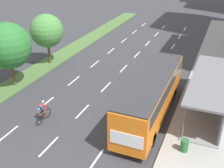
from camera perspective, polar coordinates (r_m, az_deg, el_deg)
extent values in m
cube|color=#4C7038|center=(34.49, -10.46, 5.57)|extent=(2.60, 52.00, 0.12)
cube|color=#9E9E99|center=(29.46, 19.79, 0.71)|extent=(4.50, 52.00, 0.15)
cube|color=white|center=(21.55, -20.60, -9.60)|extent=(0.14, 2.25, 0.01)
cube|color=white|center=(24.56, -13.30, -3.81)|extent=(0.14, 2.25, 0.01)
cube|color=white|center=(28.07, -7.79, 0.68)|extent=(0.14, 2.25, 0.01)
cube|color=white|center=(31.92, -3.54, 4.13)|extent=(0.14, 2.25, 0.01)
cube|color=white|center=(35.99, -0.21, 6.80)|extent=(0.14, 2.25, 0.01)
cube|color=white|center=(40.22, 2.46, 8.91)|extent=(0.14, 2.25, 0.01)
cube|color=white|center=(44.56, 4.64, 10.59)|extent=(0.14, 2.25, 0.01)
cube|color=white|center=(48.99, 6.45, 11.97)|extent=(0.14, 2.25, 0.01)
cube|color=white|center=(19.62, -12.80, -12.34)|extent=(0.14, 2.25, 0.01)
cube|color=white|center=(22.89, -6.07, -5.59)|extent=(0.14, 2.25, 0.01)
cube|color=white|center=(26.62, -1.23, -0.57)|extent=(0.14, 2.25, 0.01)
cube|color=white|center=(30.64, 2.37, 3.18)|extent=(0.14, 2.25, 0.01)
cube|color=white|center=(34.86, 5.14, 6.04)|extent=(0.14, 2.25, 0.01)
cube|color=white|center=(39.21, 7.31, 8.25)|extent=(0.14, 2.25, 0.01)
cube|color=white|center=(43.66, 9.07, 10.02)|extent=(0.14, 2.25, 0.01)
cube|color=white|center=(48.17, 10.51, 11.45)|extent=(0.14, 2.25, 0.01)
cube|color=white|center=(18.16, -3.31, -15.29)|extent=(0.14, 2.25, 0.01)
cube|color=white|center=(21.65, 2.20, -7.50)|extent=(0.14, 2.25, 0.01)
cube|color=white|center=(25.56, 5.98, -1.93)|extent=(0.14, 2.25, 0.01)
cube|color=white|center=(29.73, 8.71, 2.13)|extent=(0.14, 2.25, 0.01)
cube|color=white|center=(34.06, 10.76, 5.17)|extent=(0.14, 2.25, 0.01)
cube|color=white|center=(38.51, 12.36, 7.51)|extent=(0.14, 2.25, 0.01)
cube|color=white|center=(43.02, 13.64, 9.36)|extent=(0.14, 2.25, 0.01)
cube|color=white|center=(47.59, 14.68, 10.86)|extent=(0.14, 2.25, 0.01)
cube|color=gray|center=(23.82, 18.62, -5.03)|extent=(2.60, 9.41, 0.10)
cylinder|color=#56565B|center=(19.38, 14.40, -7.42)|extent=(0.16, 0.16, 2.60)
cylinder|color=#56565B|center=(27.27, 17.51, 2.42)|extent=(0.16, 0.16, 2.60)
cylinder|color=#56565B|center=(19.33, 21.35, -8.65)|extent=(0.16, 0.16, 2.60)
cube|color=slate|center=(22.59, 19.60, 0.91)|extent=(2.90, 9.81, 0.16)
cube|color=orange|center=(21.48, 8.06, -2.29)|extent=(2.50, 11.20, 2.80)
cube|color=#2D3D4C|center=(21.09, 8.21, -0.27)|extent=(2.54, 10.30, 0.90)
cube|color=#333338|center=(20.83, 8.31, 1.23)|extent=(2.45, 10.98, 0.12)
cube|color=#2D3D4C|center=(26.32, 11.35, 3.83)|extent=(2.25, 0.06, 1.54)
cube|color=white|center=(17.05, 2.93, -11.32)|extent=(2.12, 0.04, 0.90)
cylinder|color=black|center=(25.33, 7.55, -1.03)|extent=(0.30, 1.00, 1.00)
cylinder|color=black|center=(24.94, 12.41, -1.91)|extent=(0.30, 1.00, 1.00)
cylinder|color=black|center=(19.65, 1.96, -9.69)|extent=(0.30, 1.00, 1.00)
cylinder|color=black|center=(19.15, 8.24, -11.08)|extent=(0.30, 1.00, 1.00)
torus|color=black|center=(22.46, -12.94, -5.78)|extent=(0.06, 0.72, 0.72)
torus|color=black|center=(21.73, -14.57, -7.17)|extent=(0.06, 0.72, 0.72)
cylinder|color=maroon|center=(21.94, -13.82, -5.85)|extent=(0.05, 0.94, 0.05)
cylinder|color=maroon|center=(21.97, -13.92, -6.37)|extent=(0.05, 0.57, 0.42)
cylinder|color=maroon|center=(21.80, -14.13, -6.06)|extent=(0.04, 0.04, 0.40)
cube|color=black|center=(21.70, -14.19, -5.61)|extent=(0.12, 0.24, 0.06)
cylinder|color=black|center=(22.14, -13.15, -4.64)|extent=(0.46, 0.04, 0.04)
cube|color=red|center=(21.65, -14.01, -4.64)|extent=(0.30, 0.36, 0.59)
cube|color=#23669E|center=(21.53, -14.26, -4.80)|extent=(0.26, 0.26, 0.42)
sphere|color=beige|center=(21.52, -13.94, -3.54)|extent=(0.20, 0.20, 0.20)
cylinder|color=brown|center=(21.90, -14.19, -5.51)|extent=(0.12, 0.42, 0.25)
cylinder|color=brown|center=(22.15, -13.87, -5.87)|extent=(0.10, 0.17, 0.41)
cylinder|color=brown|center=(21.77, -13.68, -5.65)|extent=(0.12, 0.42, 0.25)
cylinder|color=brown|center=(22.02, -13.36, -6.01)|extent=(0.10, 0.17, 0.41)
cylinder|color=red|center=(21.87, -14.05, -4.17)|extent=(0.09, 0.47, 0.28)
cylinder|color=red|center=(21.68, -13.32, -4.36)|extent=(0.09, 0.47, 0.28)
cylinder|color=brown|center=(27.87, -19.59, 2.00)|extent=(0.28, 0.28, 2.31)
sphere|color=#2D7533|center=(26.93, -20.46, 7.31)|extent=(4.23, 4.23, 4.23)
cylinder|color=brown|center=(32.22, -12.72, 6.21)|extent=(0.28, 0.28, 2.37)
sphere|color=#4C8E42|center=(31.46, -13.18, 10.55)|extent=(3.61, 3.61, 3.61)
cylinder|color=#286B38|center=(18.92, 14.59, -12.04)|extent=(0.52, 0.52, 0.85)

